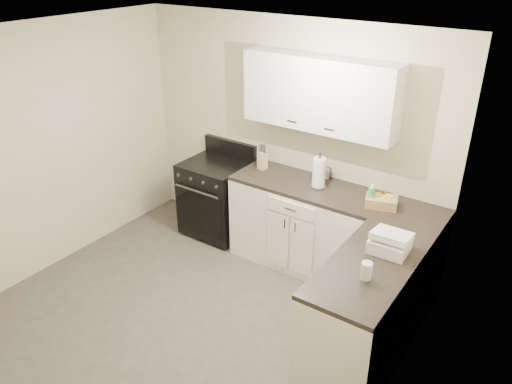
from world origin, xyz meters
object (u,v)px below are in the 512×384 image
Objects in this scene: stove at (216,198)px; knife_block at (262,161)px; countertop_grill at (390,245)px; paper_towel at (319,173)px; wicker_basket at (381,202)px.

knife_block reaches higher than stove.
stove is 2.97× the size of countertop_grill.
paper_towel is 1.24m from countertop_grill.
wicker_basket is at bearing 115.07° from countertop_grill.
countertop_grill is at bearing -12.68° from knife_block.
stove is 4.52× the size of knife_block.
stove is 1.44m from paper_towel.
stove is 2.03m from wicker_basket.
paper_towel is 0.68m from wicker_basket.
knife_block is 1.88m from countertop_grill.
countertop_grill reaches higher than wicker_basket.
knife_block is (0.58, 0.10, 0.58)m from stove.
stove is at bearing 162.15° from countertop_grill.
wicker_basket is 0.75m from countertop_grill.
knife_block is 0.71m from paper_towel.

